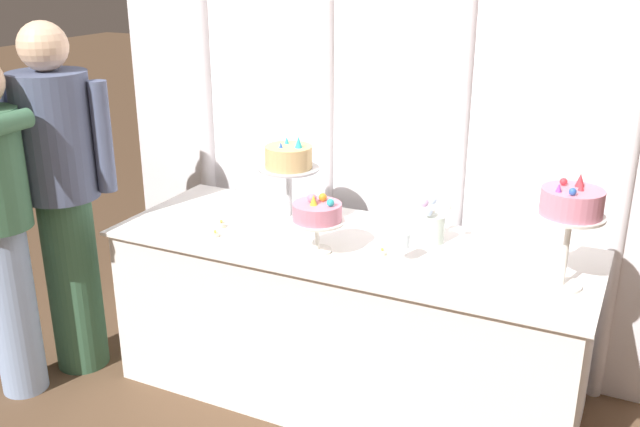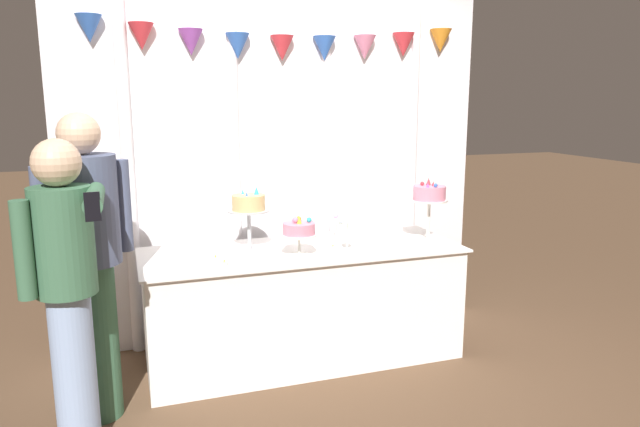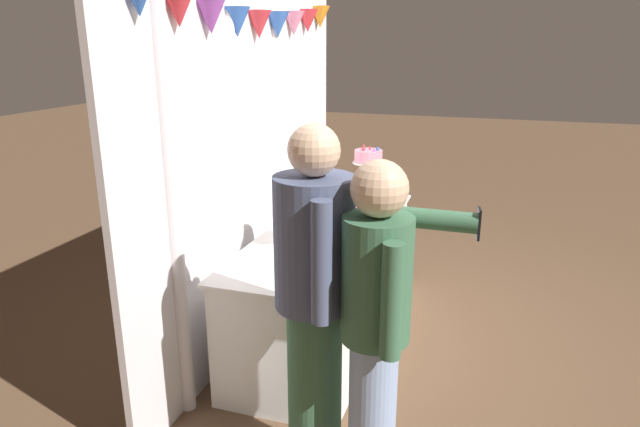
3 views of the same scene
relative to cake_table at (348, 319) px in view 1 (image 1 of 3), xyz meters
The scene contains 12 objects.
ground_plane 0.40m from the cake_table, 90.00° to the right, with size 24.00×24.00×0.00m, color brown.
draped_curtain 1.09m from the cake_table, 92.38° to the left, with size 3.06×0.16×2.51m.
cake_table is the anchor object (origin of this frame).
cake_display_leftmost 0.76m from the cake_table, 165.40° to the left, with size 0.28×0.28×0.42m.
cake_display_center 0.58m from the cake_table, 114.51° to the right, with size 0.24×0.24×0.26m.
cake_display_rightmost 1.13m from the cake_table, ahead, with size 0.25×0.25×0.43m.
wine_glass 0.55m from the cake_table, 19.92° to the right, with size 0.07×0.07×0.12m.
flower_vase 0.59m from the cake_table, 24.61° to the left, with size 0.14×0.12×0.19m.
tealight_far_left 0.72m from the cake_table, behind, with size 0.04×0.04×0.04m.
tealight_near_left 0.71m from the cake_table, 159.63° to the right, with size 0.04×0.04×0.03m.
tealight_near_right 0.44m from the cake_table, 22.74° to the right, with size 0.04×0.04×0.03m.
guest_man_pink_jacket 1.44m from the cake_table, 165.18° to the right, with size 0.47×0.46×1.67m.
Camera 1 is at (1.13, -2.52, 1.94)m, focal length 39.96 mm.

